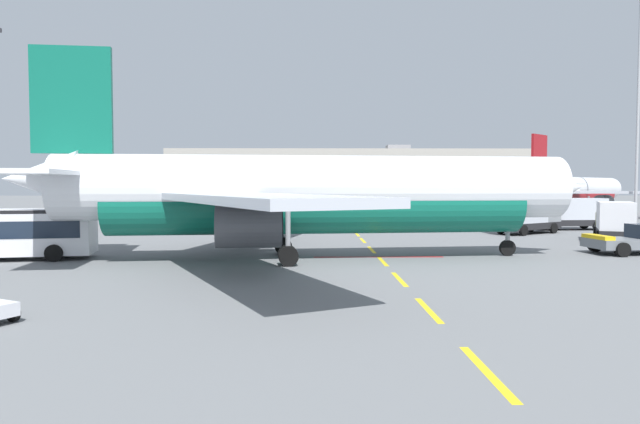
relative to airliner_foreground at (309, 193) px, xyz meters
The scene contains 11 objects.
ground 32.57m from the airliner_foreground, 35.63° to the left, with size 400.00×400.00×0.00m, color slate.
apron_paint_markings 15.25m from the airliner_foreground, 73.13° to the left, with size 8.00×91.91×0.01m.
airliner_foreground is the anchor object (origin of this frame).
pushback_tug 21.64m from the airliner_foreground, ahead, with size 6.25×3.66×2.08m.
airliner_mid_left 85.12m from the airliner_foreground, 108.80° to the left, with size 26.58×26.12×9.33m.
airliner_far_center 62.79m from the airliner_foreground, 51.21° to the left, with size 27.26×26.21×11.16m.
catering_truck 34.11m from the airliner_foreground, 39.96° to the left, with size 7.15×3.04×3.14m.
fuel_service_truck 25.97m from the airliner_foreground, 22.66° to the left, with size 5.08×7.37×3.14m.
ground_power_truck 26.32m from the airliner_foreground, 41.19° to the left, with size 7.16×5.87×3.14m.
apron_light_mast_far 58.44m from the airliner_foreground, 42.18° to the left, with size 1.80×1.80×29.93m.
terminal_satellite 116.61m from the airliner_foreground, 85.26° to the left, with size 91.26×23.97×15.18m.
Camera 1 is at (13.87, -12.11, 4.38)m, focal length 31.38 mm.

